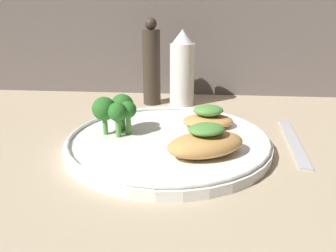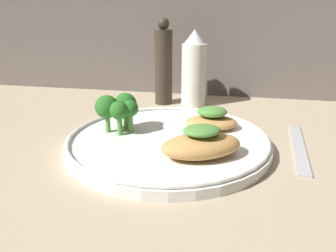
{
  "view_description": "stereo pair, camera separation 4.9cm",
  "coord_description": "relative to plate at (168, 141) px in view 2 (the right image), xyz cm",
  "views": [
    {
      "loc": [
        4.18,
        -46.12,
        20.21
      ],
      "look_at": [
        0.0,
        0.0,
        3.4
      ],
      "focal_mm": 35.0,
      "sensor_mm": 36.0,
      "label": 1
    },
    {
      "loc": [
        9.05,
        -45.42,
        20.21
      ],
      "look_at": [
        0.0,
        0.0,
        3.4
      ],
      "focal_mm": 35.0,
      "sensor_mm": 36.0,
      "label": 2
    }
  ],
  "objects": [
    {
      "name": "fork",
      "position": [
        19.7,
        3.58,
        -0.69
      ],
      "size": [
        3.47,
        19.74,
        0.6
      ],
      "color": "#B2B2B7",
      "rests_on": "ground_plane"
    },
    {
      "name": "plate",
      "position": [
        0.0,
        0.0,
        0.0
      ],
      "size": [
        30.99,
        30.99,
        2.0
      ],
      "color": "white",
      "rests_on": "ground_plane"
    },
    {
      "name": "grilled_meat_middle",
      "position": [
        6.15,
        5.74,
        1.9
      ],
      "size": [
        9.17,
        6.79,
        3.71
      ],
      "color": "tan",
      "rests_on": "plate"
    },
    {
      "name": "ground_plane",
      "position": [
        0.0,
        0.0,
        -1.49
      ],
      "size": [
        180.0,
        180.0,
        1.0
      ],
      "primitive_type": "cube",
      "color": "tan"
    },
    {
      "name": "sauce_bottle",
      "position": [
        0.87,
        23.81,
        6.67
      ],
      "size": [
        5.24,
        5.24,
        16.02
      ],
      "color": "white",
      "rests_on": "ground_plane"
    },
    {
      "name": "broccoli_bunch",
      "position": [
        -8.2,
        1.38,
        4.42
      ],
      "size": [
        6.79,
        6.18,
        6.06
      ],
      "color": "#569942",
      "rests_on": "plate"
    },
    {
      "name": "pepper_grinder",
      "position": [
        -5.72,
        23.81,
        7.49
      ],
      "size": [
        3.79,
        3.79,
        18.31
      ],
      "color": "#382D23",
      "rests_on": "ground_plane"
    },
    {
      "name": "grilled_meat_front",
      "position": [
        5.58,
        -5.39,
        2.18
      ],
      "size": [
        12.59,
        10.55,
        4.36
      ],
      "color": "tan",
      "rests_on": "plate"
    }
  ]
}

